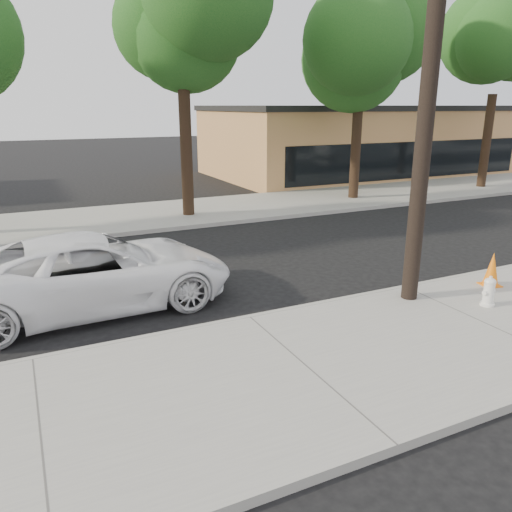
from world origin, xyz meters
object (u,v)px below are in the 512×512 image
fire_hydrant (489,292)px  traffic_cone (492,270)px  police_cruiser (96,271)px  utility_pole (430,79)px

fire_hydrant → traffic_cone: 1.37m
police_cruiser → utility_pole: bearing=-115.9°
utility_pole → traffic_cone: utility_pole is taller
fire_hydrant → traffic_cone: (1.08, 0.84, 0.09)m
police_cruiser → fire_hydrant: size_ratio=9.52×
police_cruiser → traffic_cone: 8.97m
fire_hydrant → utility_pole: bearing=133.7°
police_cruiser → fire_hydrant: (7.37, -3.85, -0.36)m
utility_pole → fire_hydrant: 4.54m
traffic_cone → utility_pole: bearing=174.4°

